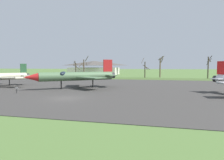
% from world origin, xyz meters
% --- Properties ---
extents(ground_plane, '(600.00, 600.00, 0.00)m').
position_xyz_m(ground_plane, '(0.00, 0.00, 0.00)').
color(ground_plane, '#4C6B33').
extents(asphalt_apron, '(106.31, 49.98, 0.05)m').
position_xyz_m(asphalt_apron, '(0.00, 15.00, 0.03)').
color(asphalt_apron, '#383533').
rests_on(asphalt_apron, ground).
extents(grass_verge_strip, '(166.31, 12.00, 0.06)m').
position_xyz_m(grass_verge_strip, '(0.00, 45.99, 0.03)').
color(grass_verge_strip, '#3F5728').
rests_on(grass_verge_strip, ground).
extents(jet_fighter_front_left, '(15.37, 13.81, 5.76)m').
position_xyz_m(jet_fighter_front_left, '(-3.81, 11.61, 2.45)').
color(jet_fighter_front_left, '#4C6B47').
rests_on(jet_fighter_front_left, ground).
extents(info_placard_front_left, '(0.54, 0.26, 1.01)m').
position_xyz_m(info_placard_front_left, '(-9.95, 2.71, 0.62)').
color(info_placard_front_left, black).
rests_on(info_placard_front_left, ground).
extents(bare_tree_far_left, '(2.92, 2.90, 6.74)m').
position_xyz_m(bare_tree_far_left, '(-23.41, 55.70, 3.55)').
color(bare_tree_far_left, '#42382D').
rests_on(bare_tree_far_left, ground).
extents(bare_tree_left_of_center, '(3.87, 2.94, 8.59)m').
position_xyz_m(bare_tree_left_of_center, '(-17.75, 51.12, 4.15)').
color(bare_tree_left_of_center, brown).
rests_on(bare_tree_left_of_center, ground).
extents(bare_tree_center, '(3.38, 3.39, 7.71)m').
position_xyz_m(bare_tree_center, '(6.43, 53.11, 3.47)').
color(bare_tree_center, '#42382D').
rests_on(bare_tree_center, ground).
extents(bare_tree_right_of_center, '(2.38, 1.86, 8.48)m').
position_xyz_m(bare_tree_right_of_center, '(12.16, 56.02, 4.49)').
color(bare_tree_right_of_center, brown).
rests_on(bare_tree_right_of_center, ground).
extents(bare_tree_far_right, '(1.79, 2.21, 8.18)m').
position_xyz_m(bare_tree_far_right, '(28.62, 52.14, 4.38)').
color(bare_tree_far_right, '#42382D').
rests_on(bare_tree_far_right, ground).
extents(visitor_building, '(27.09, 13.94, 7.25)m').
position_xyz_m(visitor_building, '(-22.66, 77.78, 3.59)').
color(visitor_building, beige).
rests_on(visitor_building, ground).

